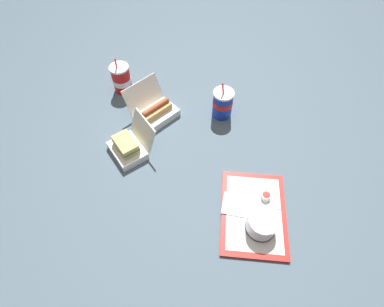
% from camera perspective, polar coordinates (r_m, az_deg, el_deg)
% --- Properties ---
extents(ground_plane, '(3.20, 3.20, 0.00)m').
position_cam_1_polar(ground_plane, '(1.34, -0.40, -2.83)').
color(ground_plane, '#4C6070').
extents(food_tray, '(0.39, 0.29, 0.01)m').
position_cam_1_polar(food_tray, '(1.26, 11.63, -11.04)').
color(food_tray, red).
rests_on(food_tray, ground_plane).
extents(cake_container, '(0.12, 0.12, 0.08)m').
position_cam_1_polar(cake_container, '(1.20, 13.15, -12.96)').
color(cake_container, black).
rests_on(cake_container, food_tray).
extents(ketchup_cup, '(0.04, 0.04, 0.02)m').
position_cam_1_polar(ketchup_cup, '(1.28, 13.88, -7.86)').
color(ketchup_cup, white).
rests_on(ketchup_cup, food_tray).
extents(napkin_stack, '(0.12, 0.12, 0.00)m').
position_cam_1_polar(napkin_stack, '(1.25, 8.15, -9.58)').
color(napkin_stack, white).
rests_on(napkin_stack, food_tray).
extents(plastic_fork, '(0.11, 0.05, 0.00)m').
position_cam_1_polar(plastic_fork, '(1.30, 15.08, -8.20)').
color(plastic_fork, white).
rests_on(plastic_fork, food_tray).
extents(clamshell_hotdog_corner, '(0.28, 0.28, 0.16)m').
position_cam_1_polar(clamshell_hotdog_corner, '(1.52, -7.07, 7.95)').
color(clamshell_hotdog_corner, white).
rests_on(clamshell_hotdog_corner, ground_plane).
extents(clamshell_sandwich_front, '(0.24, 0.25, 0.16)m').
position_cam_1_polar(clamshell_sandwich_front, '(1.39, -11.97, 1.33)').
color(clamshell_sandwich_front, white).
rests_on(clamshell_sandwich_front, ground_plane).
extents(soda_cup_corner, '(0.10, 0.10, 0.21)m').
position_cam_1_polar(soda_cup_corner, '(1.50, 5.85, 9.49)').
color(soda_cup_corner, '#1938B7').
rests_on(soda_cup_corner, ground_plane).
extents(soda_cup_front, '(0.10, 0.10, 0.21)m').
position_cam_1_polar(soda_cup_front, '(1.67, -13.28, 13.69)').
color(soda_cup_front, red).
rests_on(soda_cup_front, ground_plane).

